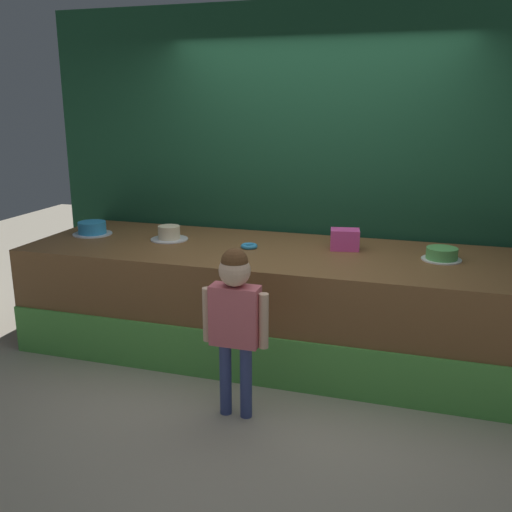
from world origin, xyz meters
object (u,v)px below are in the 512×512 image
at_px(cake_center_right, 442,254).
at_px(child_figure, 235,310).
at_px(pink_box, 345,239).
at_px(cake_center_left, 169,234).
at_px(donut, 249,246).
at_px(cake_far_left, 92,229).

bearing_deg(cake_center_right, child_figure, -137.14).
xyz_separation_m(child_figure, cake_center_right, (1.21, 1.12, 0.17)).
distance_m(child_figure, cake_center_right, 1.66).
xyz_separation_m(pink_box, cake_center_left, (-1.45, -0.11, -0.03)).
bearing_deg(cake_center_right, donut, -176.79).
bearing_deg(cake_center_right, pink_box, 171.89).
relative_size(cake_far_left, cake_center_right, 1.17).
distance_m(child_figure, donut, 1.08).
bearing_deg(cake_center_left, cake_far_left, -178.66).
distance_m(child_figure, cake_far_left, 2.03).
bearing_deg(cake_far_left, cake_center_left, 1.34).
distance_m(donut, cake_center_right, 1.46).
distance_m(donut, cake_center_left, 0.73).
bearing_deg(child_figure, pink_box, 68.52).
bearing_deg(pink_box, cake_center_right, -8.11).
xyz_separation_m(donut, cake_center_right, (1.45, 0.08, 0.03)).
distance_m(cake_center_left, cake_center_right, 2.18).
bearing_deg(cake_far_left, cake_center_right, 0.55).
relative_size(cake_far_left, cake_center_left, 1.08).
bearing_deg(donut, pink_box, 14.29).
height_order(pink_box, cake_center_left, pink_box).
bearing_deg(donut, child_figure, -76.77).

